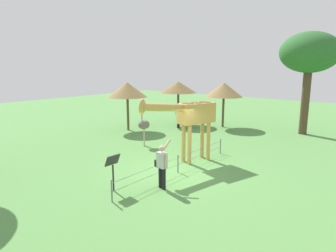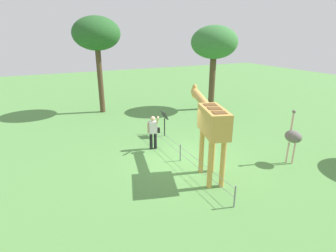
{
  "view_description": "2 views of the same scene",
  "coord_description": "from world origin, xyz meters",
  "px_view_note": "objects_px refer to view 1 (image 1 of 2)",
  "views": [
    {
      "loc": [
        9.26,
        7.16,
        4.3
      ],
      "look_at": [
        -0.02,
        -0.41,
        1.88
      ],
      "focal_mm": 31.77,
      "sensor_mm": 36.0,
      "label": 1
    },
    {
      "loc": [
        -8.8,
        4.96,
        5.06
      ],
      "look_at": [
        0.01,
        0.71,
        1.64
      ],
      "focal_mm": 28.2,
      "sensor_mm": 36.0,
      "label": 2
    }
  ],
  "objects_px": {
    "ostrich": "(144,125)",
    "shade_hut_far": "(127,90)",
    "tree_west": "(310,54)",
    "info_sign": "(113,165)",
    "giraffe": "(191,116)",
    "zebra": "(183,112)",
    "visitor": "(162,164)",
    "shade_hut_near": "(224,90)",
    "shade_hut_aside": "(178,87)"
  },
  "relations": [
    {
      "from": "ostrich",
      "to": "shade_hut_far",
      "type": "height_order",
      "value": "shade_hut_far"
    },
    {
      "from": "tree_west",
      "to": "info_sign",
      "type": "bearing_deg",
      "value": -10.62
    },
    {
      "from": "giraffe",
      "to": "zebra",
      "type": "bearing_deg",
      "value": -141.07
    },
    {
      "from": "visitor",
      "to": "ostrich",
      "type": "xyz_separation_m",
      "value": [
        -3.77,
        -4.49,
        0.27
      ]
    },
    {
      "from": "giraffe",
      "to": "ostrich",
      "type": "distance_m",
      "value": 3.74
    },
    {
      "from": "info_sign",
      "to": "giraffe",
      "type": "bearing_deg",
      "value": 177.14
    },
    {
      "from": "visitor",
      "to": "zebra",
      "type": "height_order",
      "value": "visitor"
    },
    {
      "from": "shade_hut_near",
      "to": "tree_west",
      "type": "relative_size",
      "value": 0.5
    },
    {
      "from": "giraffe",
      "to": "shade_hut_far",
      "type": "height_order",
      "value": "shade_hut_far"
    },
    {
      "from": "info_sign",
      "to": "shade_hut_far",
      "type": "bearing_deg",
      "value": -136.22
    },
    {
      "from": "shade_hut_near",
      "to": "shade_hut_far",
      "type": "bearing_deg",
      "value": -41.77
    },
    {
      "from": "ostrich",
      "to": "shade_hut_near",
      "type": "xyz_separation_m",
      "value": [
        -7.32,
        0.8,
        1.48
      ]
    },
    {
      "from": "giraffe",
      "to": "shade_hut_near",
      "type": "height_order",
      "value": "shade_hut_near"
    },
    {
      "from": "giraffe",
      "to": "shade_hut_aside",
      "type": "distance_m",
      "value": 9.07
    },
    {
      "from": "ostrich",
      "to": "shade_hut_aside",
      "type": "bearing_deg",
      "value": -159.07
    },
    {
      "from": "giraffe",
      "to": "shade_hut_aside",
      "type": "xyz_separation_m",
      "value": [
        -6.85,
        -5.92,
        0.65
      ]
    },
    {
      "from": "giraffe",
      "to": "tree_west",
      "type": "xyz_separation_m",
      "value": [
        -9.27,
        2.34,
        2.92
      ]
    },
    {
      "from": "zebra",
      "to": "shade_hut_far",
      "type": "distance_m",
      "value": 4.14
    },
    {
      "from": "visitor",
      "to": "info_sign",
      "type": "relative_size",
      "value": 1.29
    },
    {
      "from": "shade_hut_far",
      "to": "ostrich",
      "type": "bearing_deg",
      "value": 58.09
    },
    {
      "from": "giraffe",
      "to": "visitor",
      "type": "xyz_separation_m",
      "value": [
        3.09,
        0.94,
        -1.21
      ]
    },
    {
      "from": "visitor",
      "to": "shade_hut_far",
      "type": "relative_size",
      "value": 0.53
    },
    {
      "from": "ostrich",
      "to": "shade_hut_far",
      "type": "bearing_deg",
      "value": -121.91
    },
    {
      "from": "shade_hut_aside",
      "to": "info_sign",
      "type": "xyz_separation_m",
      "value": [
        11.21,
        5.7,
        -1.8
      ]
    },
    {
      "from": "shade_hut_aside",
      "to": "giraffe",
      "type": "bearing_deg",
      "value": 40.82
    },
    {
      "from": "zebra",
      "to": "shade_hut_near",
      "type": "bearing_deg",
      "value": 137.12
    },
    {
      "from": "tree_west",
      "to": "giraffe",
      "type": "bearing_deg",
      "value": -14.16
    },
    {
      "from": "giraffe",
      "to": "tree_west",
      "type": "distance_m",
      "value": 10.0
    },
    {
      "from": "giraffe",
      "to": "shade_hut_near",
      "type": "distance_m",
      "value": 8.48
    },
    {
      "from": "giraffe",
      "to": "shade_hut_near",
      "type": "relative_size",
      "value": 1.19
    },
    {
      "from": "shade_hut_near",
      "to": "visitor",
      "type": "bearing_deg",
      "value": 18.43
    },
    {
      "from": "shade_hut_far",
      "to": "shade_hut_aside",
      "type": "distance_m",
      "value": 4.1
    },
    {
      "from": "shade_hut_far",
      "to": "shade_hut_aside",
      "type": "height_order",
      "value": "shade_hut_far"
    },
    {
      "from": "shade_hut_far",
      "to": "tree_west",
      "type": "bearing_deg",
      "value": 123.31
    },
    {
      "from": "visitor",
      "to": "info_sign",
      "type": "bearing_deg",
      "value": -42.41
    },
    {
      "from": "ostrich",
      "to": "shade_hut_near",
      "type": "distance_m",
      "value": 7.51
    },
    {
      "from": "shade_hut_near",
      "to": "shade_hut_aside",
      "type": "bearing_deg",
      "value": -70.02
    },
    {
      "from": "visitor",
      "to": "zebra",
      "type": "xyz_separation_m",
      "value": [
        -8.96,
        -5.68,
        0.26
      ]
    },
    {
      "from": "visitor",
      "to": "shade_hut_near",
      "type": "xyz_separation_m",
      "value": [
        -11.09,
        -3.7,
        1.75
      ]
    },
    {
      "from": "ostrich",
      "to": "shade_hut_aside",
      "type": "xyz_separation_m",
      "value": [
        -6.17,
        -2.36,
        1.58
      ]
    },
    {
      "from": "tree_west",
      "to": "shade_hut_near",
      "type": "bearing_deg",
      "value": -75.97
    },
    {
      "from": "giraffe",
      "to": "shade_hut_far",
      "type": "bearing_deg",
      "value": -112.32
    },
    {
      "from": "giraffe",
      "to": "shade_hut_aside",
      "type": "bearing_deg",
      "value": -139.18
    },
    {
      "from": "visitor",
      "to": "zebra",
      "type": "relative_size",
      "value": 0.97
    },
    {
      "from": "visitor",
      "to": "info_sign",
      "type": "distance_m",
      "value": 1.71
    },
    {
      "from": "visitor",
      "to": "shade_hut_aside",
      "type": "distance_m",
      "value": 12.22
    },
    {
      "from": "zebra",
      "to": "shade_hut_far",
      "type": "xyz_separation_m",
      "value": [
        2.89,
        -2.51,
        1.57
      ]
    },
    {
      "from": "shade_hut_far",
      "to": "tree_west",
      "type": "distance_m",
      "value": 11.69
    },
    {
      "from": "zebra",
      "to": "tree_west",
      "type": "relative_size",
      "value": 0.28
    },
    {
      "from": "shade_hut_aside",
      "to": "visitor",
      "type": "bearing_deg",
      "value": 34.58
    }
  ]
}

